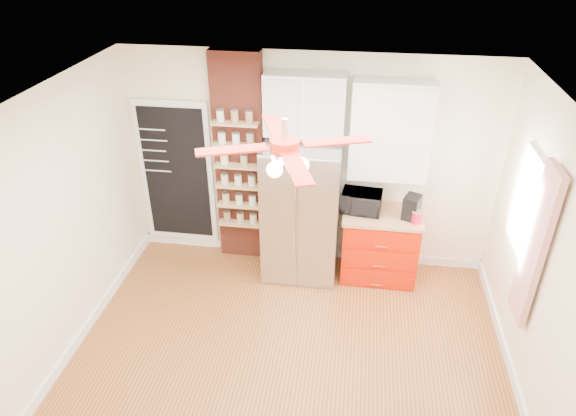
# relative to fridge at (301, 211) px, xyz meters

# --- Properties ---
(floor) EXTENTS (4.50, 4.50, 0.00)m
(floor) POSITION_rel_fridge_xyz_m (0.05, -1.63, -0.88)
(floor) COLOR #985E26
(floor) RESTS_ON ground
(ceiling) EXTENTS (4.50, 4.50, 0.00)m
(ceiling) POSITION_rel_fridge_xyz_m (0.05, -1.63, 1.83)
(ceiling) COLOR white
(ceiling) RESTS_ON wall_back
(wall_back) EXTENTS (4.50, 0.02, 2.70)m
(wall_back) POSITION_rel_fridge_xyz_m (0.05, 0.37, 0.48)
(wall_back) COLOR #FFF7CD
(wall_back) RESTS_ON floor
(wall_left) EXTENTS (0.02, 4.00, 2.70)m
(wall_left) POSITION_rel_fridge_xyz_m (-2.20, -1.63, 0.48)
(wall_left) COLOR #FFF7CD
(wall_left) RESTS_ON floor
(wall_right) EXTENTS (0.02, 4.00, 2.70)m
(wall_right) POSITION_rel_fridge_xyz_m (2.30, -1.63, 0.48)
(wall_right) COLOR #FFF7CD
(wall_right) RESTS_ON floor
(chalkboard) EXTENTS (0.95, 0.05, 1.95)m
(chalkboard) POSITION_rel_fridge_xyz_m (-1.65, 0.33, 0.23)
(chalkboard) COLOR white
(chalkboard) RESTS_ON wall_back
(brick_pillar) EXTENTS (0.60, 0.16, 2.70)m
(brick_pillar) POSITION_rel_fridge_xyz_m (-0.80, 0.29, 0.48)
(brick_pillar) COLOR maroon
(brick_pillar) RESTS_ON floor
(fridge) EXTENTS (0.90, 0.70, 1.75)m
(fridge) POSITION_rel_fridge_xyz_m (0.00, 0.00, 0.00)
(fridge) COLOR silver
(fridge) RESTS_ON floor
(upper_glass_cabinet) EXTENTS (0.90, 0.35, 0.70)m
(upper_glass_cabinet) POSITION_rel_fridge_xyz_m (0.00, 0.20, 1.27)
(upper_glass_cabinet) COLOR white
(upper_glass_cabinet) RESTS_ON wall_back
(red_cabinet) EXTENTS (0.94, 0.64, 0.90)m
(red_cabinet) POSITION_rel_fridge_xyz_m (0.97, 0.05, -0.42)
(red_cabinet) COLOR #C51500
(red_cabinet) RESTS_ON floor
(upper_shelf_unit) EXTENTS (0.90, 0.30, 1.15)m
(upper_shelf_unit) POSITION_rel_fridge_xyz_m (0.97, 0.22, 1.00)
(upper_shelf_unit) COLOR white
(upper_shelf_unit) RESTS_ON wall_back
(window) EXTENTS (0.04, 0.75, 1.05)m
(window) POSITION_rel_fridge_xyz_m (2.28, -0.73, 0.68)
(window) COLOR white
(window) RESTS_ON wall_right
(curtain) EXTENTS (0.06, 0.40, 1.55)m
(curtain) POSITION_rel_fridge_xyz_m (2.23, -1.28, 0.57)
(curtain) COLOR #B01D17
(curtain) RESTS_ON wall_right
(ceiling_fan) EXTENTS (1.40, 1.40, 0.44)m
(ceiling_fan) POSITION_rel_fridge_xyz_m (0.05, -1.63, 1.55)
(ceiling_fan) COLOR silver
(ceiling_fan) RESTS_ON ceiling
(toaster_oven) EXTENTS (0.49, 0.36, 0.26)m
(toaster_oven) POSITION_rel_fridge_xyz_m (0.71, 0.07, 0.15)
(toaster_oven) COLOR black
(toaster_oven) RESTS_ON red_cabinet
(coffee_maker) EXTENTS (0.24, 0.26, 0.29)m
(coffee_maker) POSITION_rel_fridge_xyz_m (1.29, -0.00, 0.17)
(coffee_maker) COLOR black
(coffee_maker) RESTS_ON red_cabinet
(canister_left) EXTENTS (0.12, 0.12, 0.14)m
(canister_left) POSITION_rel_fridge_xyz_m (1.34, -0.11, 0.10)
(canister_left) COLOR red
(canister_left) RESTS_ON red_cabinet
(canister_right) EXTENTS (0.13, 0.13, 0.14)m
(canister_right) POSITION_rel_fridge_xyz_m (1.28, 0.13, 0.10)
(canister_right) COLOR red
(canister_right) RESTS_ON red_cabinet
(pantry_jar_oats) EXTENTS (0.12, 0.12, 0.12)m
(pantry_jar_oats) POSITION_rel_fridge_xyz_m (-0.96, 0.15, 0.56)
(pantry_jar_oats) COLOR beige
(pantry_jar_oats) RESTS_ON brick_pillar
(pantry_jar_beans) EXTENTS (0.11, 0.11, 0.12)m
(pantry_jar_beans) POSITION_rel_fridge_xyz_m (-0.72, 0.16, 0.56)
(pantry_jar_beans) COLOR #9B854F
(pantry_jar_beans) RESTS_ON brick_pillar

